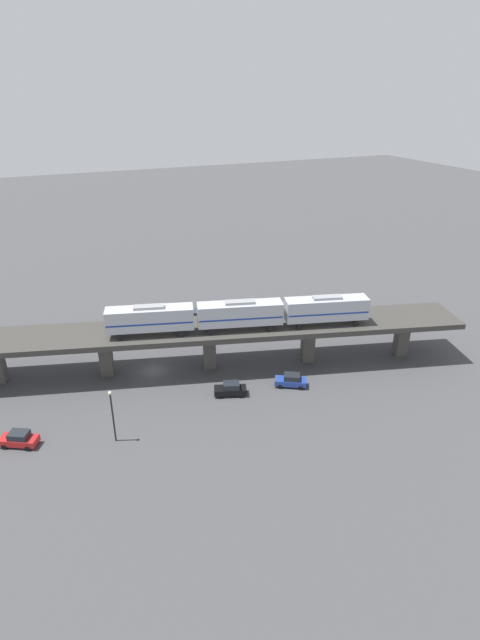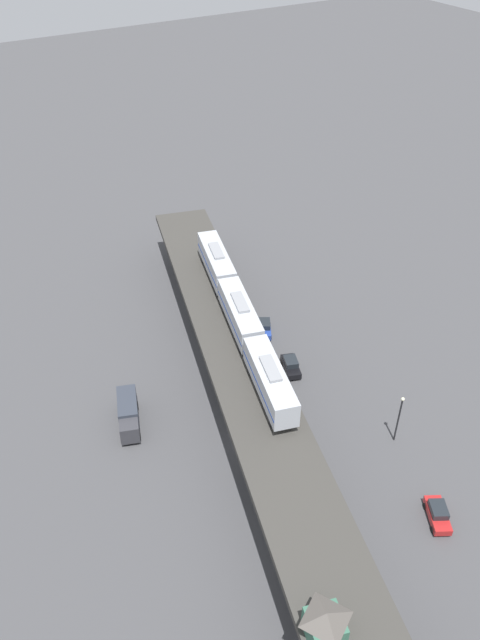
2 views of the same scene
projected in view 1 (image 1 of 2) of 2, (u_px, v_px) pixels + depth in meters
ground_plane at (153, 371)px, 74.09m from camera, size 400.00×400.00×0.00m
elevated_viaduct at (151, 336)px, 71.66m from camera, size 32.56×90.92×6.72m
subway_train at (240, 313)px, 70.49m from camera, size 12.59×36.61×4.45m
street_car_red at (19, 439)px, 58.31m from camera, size 3.69×4.72×1.89m
street_car_blue at (291, 380)px, 69.98m from camera, size 3.75×4.71×1.89m
street_car_black at (231, 389)px, 67.98m from camera, size 3.17×4.75×1.89m
delivery_truck at (193, 318)px, 86.89m from camera, size 4.53×7.54×3.20m
street_lamp at (112, 412)px, 57.76m from camera, size 0.44×0.44×6.94m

